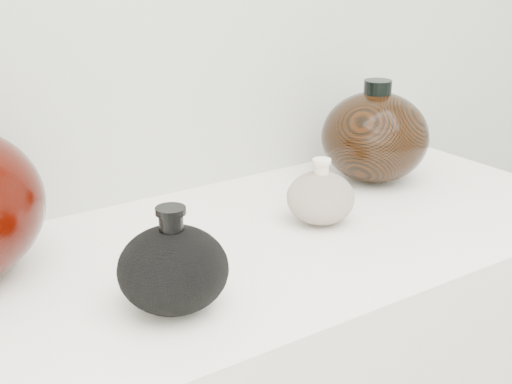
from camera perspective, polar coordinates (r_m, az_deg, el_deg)
black_gourd_vase at (r=0.86m, az=-6.65°, el=-6.09°), size 0.17×0.17×0.13m
cream_gourd_vase at (r=1.11m, az=5.19°, el=-0.42°), size 0.11×0.11×0.10m
right_round_pot at (r=1.30m, az=9.49°, el=4.40°), size 0.24×0.24×0.18m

